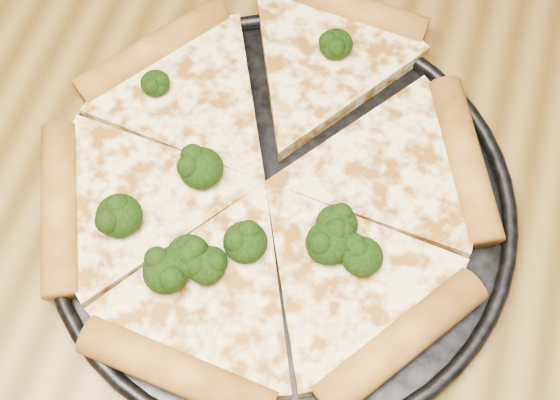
# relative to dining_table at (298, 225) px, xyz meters

# --- Properties ---
(ground) EXTENTS (4.00, 4.00, 0.00)m
(ground) POSITION_rel_dining_table_xyz_m (0.00, 0.00, -0.66)
(ground) COLOR brown
(ground) RESTS_ON ground
(dining_table) EXTENTS (1.20, 0.90, 0.75)m
(dining_table) POSITION_rel_dining_table_xyz_m (0.00, 0.00, 0.00)
(dining_table) COLOR brown
(dining_table) RESTS_ON ground
(pizza_pan) EXTENTS (0.35, 0.35, 0.02)m
(pizza_pan) POSITION_rel_dining_table_xyz_m (-0.01, -0.03, 0.10)
(pizza_pan) COLOR black
(pizza_pan) RESTS_ON dining_table
(pizza) EXTENTS (0.36, 0.37, 0.03)m
(pizza) POSITION_rel_dining_table_xyz_m (-0.02, -0.02, 0.11)
(pizza) COLOR #F8EA98
(pizza) RESTS_ON pizza_pan
(broccoli_florets) EXTENTS (0.22, 0.25, 0.03)m
(broccoli_florets) POSITION_rel_dining_table_xyz_m (-0.03, -0.06, 0.12)
(broccoli_florets) COLOR black
(broccoli_florets) RESTS_ON pizza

